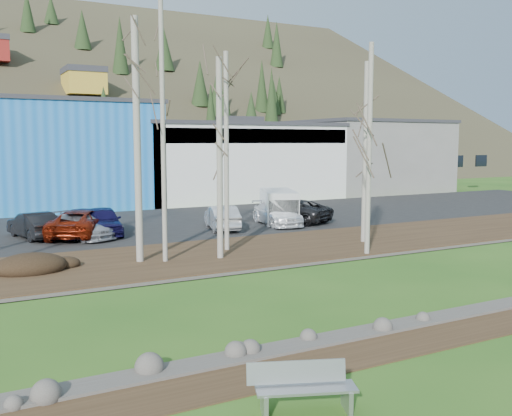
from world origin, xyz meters
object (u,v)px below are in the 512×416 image
bench_intact (303,387)px  seagull (324,373)px  car_2 (81,223)px  car_3 (80,226)px  car_6 (291,211)px  car_8 (83,222)px  van_white (279,206)px  car_7 (277,214)px  car_4 (103,221)px  car_5 (222,218)px  car_1 (34,225)px

bench_intact → seagull: (1.19, 1.02, -0.33)m
bench_intact → seagull: bearing=61.8°
car_2 → car_3: size_ratio=1.18×
car_6 → car_8: bearing=-26.6°
car_2 → seagull: bearing=120.3°
car_2 → van_white: (12.00, -0.13, 0.26)m
seagull → car_6: (11.66, 20.34, 0.70)m
car_7 → van_white: bearing=62.0°
car_7 → car_4: bearing=-178.8°
car_3 → van_white: size_ratio=0.91×
car_2 → car_8: size_ratio=1.18×
car_5 → car_6: size_ratio=0.81×
seagull → car_1: (-3.28, 21.52, 0.67)m
car_1 → car_3: (2.11, -1.19, -0.04)m
car_2 → car_8: (0.16, 0.10, 0.03)m
bench_intact → car_1: car_1 is taller
bench_intact → car_2: size_ratio=0.38×
bench_intact → seagull: 1.60m
car_7 → car_6: bearing=31.6°
bench_intact → car_5: bearing=90.6°
car_6 → car_1: bearing=-28.7°
seagull → car_2: 20.82m
van_white → car_5: bearing=-144.7°
van_white → car_4: bearing=-159.1°
car_3 → car_5: size_ratio=1.07×
bench_intact → seagull: bench_intact is taller
car_5 → car_7: bearing=-164.2°
car_3 → van_white: van_white is taller
van_white → car_3: bearing=-156.4°
seagull → car_2: size_ratio=0.07×
car_3 → van_white: 12.12m
car_5 → van_white: 4.49m
car_6 → van_white: 0.83m
car_1 → car_7: car_1 is taller
bench_intact → car_5: size_ratio=0.48×
bench_intact → car_4: 21.94m
car_1 → seagull: bearing=84.9°
car_2 → van_white: bearing=-153.3°
car_1 → car_5: 10.05m
seagull → car_8: (-0.89, 20.88, 0.74)m
seagull → car_4: car_4 is taller
car_1 → car_6: car_6 is taller
bench_intact → car_4: (1.31, 21.90, 0.41)m
car_4 → car_6: bearing=4.1°
car_5 → car_1: bearing=3.3°
bench_intact → car_4: car_4 is taller
car_3 → car_4: 1.40m
seagull → car_8: size_ratio=0.09×
car_1 → car_6: 14.99m
car_2 → car_1: bearing=8.9°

